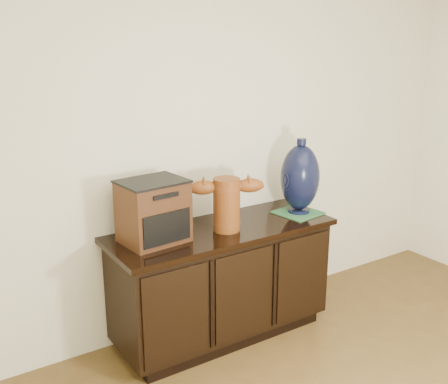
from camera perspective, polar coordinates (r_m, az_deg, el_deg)
sideboard at (r=3.45m, az=-0.25°, el=-9.68°), size 1.46×0.56×0.75m
terracotta_vessel at (r=3.20m, az=0.28°, el=-1.02°), size 0.46×0.26×0.33m
tv_radio at (r=3.06m, az=-7.71°, el=-2.10°), size 0.40×0.33×0.37m
green_mat at (r=3.61m, az=8.05°, el=-2.23°), size 0.31×0.31×0.01m
lamp_base at (r=3.54m, az=8.27°, el=1.55°), size 0.30×0.30×0.51m
spray_can at (r=3.31m, az=-6.24°, el=-2.44°), size 0.06×0.06×0.17m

